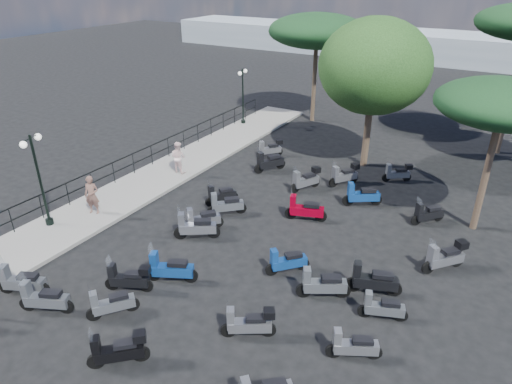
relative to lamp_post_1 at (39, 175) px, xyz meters
The scene contains 36 objects.
ground 7.83m from the lamp_post_1, 17.08° to the left, with size 120.00×120.00×0.00m, color black.
sidewalk 5.72m from the lamp_post_1, 83.19° to the left, with size 3.00×30.00×0.15m, color slate.
railing 5.25m from the lamp_post_1, 97.77° to the left, with size 0.04×26.04×1.10m.
lamp_post_1 is the anchor object (origin of this frame).
lamp_post_2 15.74m from the lamp_post_1, 91.10° to the left, with size 0.36×1.08×3.68m.
woman 2.32m from the lamp_post_1, 62.78° to the left, with size 0.63×0.42×1.73m, color brown.
pedestrian_far 7.23m from the lamp_post_1, 80.05° to the left, with size 0.81×0.63×1.67m, color beige.
scooter_1 4.84m from the lamp_post_1, 47.91° to the right, with size 1.65×0.94×1.41m.
scooter_2 6.36m from the lamp_post_1, 12.81° to the right, with size 1.53×0.92×1.32m.
scooter_3 7.60m from the lamp_post_1, 47.15° to the left, with size 0.99×1.40×1.29m.
scooter_4 7.66m from the lamp_post_1, 38.92° to the left, with size 1.36×1.27×1.40m.
scooter_5 12.49m from the lamp_post_1, 70.57° to the left, with size 1.12×1.30×1.25m.
scooter_7 7.09m from the lamp_post_1, 21.81° to the right, with size 1.07×1.36×1.30m.
scooter_8 6.58m from the lamp_post_1, 22.72° to the left, with size 1.61×1.17×1.49m.
scooter_9 6.72m from the lamp_post_1, 28.80° to the left, with size 1.20×1.38×1.37m.
scooter_10 11.79m from the lamp_post_1, 48.58° to the left, with size 0.99×1.61×1.39m.
scooter_11 11.18m from the lamp_post_1, 62.59° to the left, with size 1.10×1.66×1.48m.
scooter_13 9.05m from the lamp_post_1, 25.58° to the right, with size 1.34×1.28×1.35m.
scooter_14 7.03m from the lamp_post_1, ahead, with size 1.70×0.99×1.46m.
scooter_15 10.43m from the lamp_post_1, 12.74° to the left, with size 1.20×1.30×1.33m.
scooter_16 10.94m from the lamp_post_1, 33.91° to the left, with size 1.76×0.86×1.45m.
scooter_17 13.85m from the lamp_post_1, 48.38° to the left, with size 1.11×1.48×1.35m.
scooter_20 10.72m from the lamp_post_1, ahead, with size 1.47×1.03×1.31m.
scooter_21 13.39m from the lamp_post_1, 11.73° to the left, with size 1.80×0.89×1.49m.
scooter_22 13.74m from the lamp_post_1, 38.91° to the left, with size 1.59×1.14×1.46m.
scooter_23 16.59m from the lamp_post_1, 46.74° to the left, with size 1.31×1.00×1.20m.
scooter_25 13.55m from the lamp_post_1, ahead, with size 1.44×0.89×1.26m.
scooter_26 11.89m from the lamp_post_1, ahead, with size 1.63×1.05×1.45m.
scooter_27 13.87m from the lamp_post_1, ahead, with size 1.47×0.74×1.23m.
scooter_28 15.82m from the lamp_post_1, 19.71° to the left, with size 1.30×1.49×1.44m.
scooter_29 16.07m from the lamp_post_1, 31.94° to the left, with size 1.13×1.30×1.29m.
scooter_30 5.91m from the lamp_post_1, 38.47° to the right, with size 1.65×0.94×1.41m.
broadleaf_tree 16.31m from the lamp_post_1, 55.26° to the left, with size 5.65×5.65×7.76m.
pine_2 19.76m from the lamp_post_1, 80.10° to the left, with size 6.41×6.41×7.19m.
pine_3 18.02m from the lamp_post_1, 30.51° to the left, with size 4.97×4.97×6.22m.
distant_hills 47.73m from the lamp_post_1, 81.42° to the left, with size 70.00×8.00×3.00m, color gray.
Camera 1 is at (8.77, -11.98, 9.91)m, focal length 32.00 mm.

